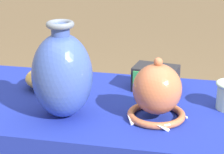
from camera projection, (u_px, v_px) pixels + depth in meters
display_table at (124, 127)px, 1.47m from camera, size 1.26×0.59×0.72m
vase_tall_bulbous at (62, 75)px, 1.33m from camera, size 0.19×0.19×0.30m
vase_dome_bell at (157, 93)px, 1.33m from camera, size 0.19×0.20×0.20m
mosaic_tile_box at (156, 78)px, 1.57m from camera, size 0.17×0.13×0.09m
bowl_shallow_ochre at (46, 78)px, 1.59m from camera, size 0.15×0.15×0.08m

